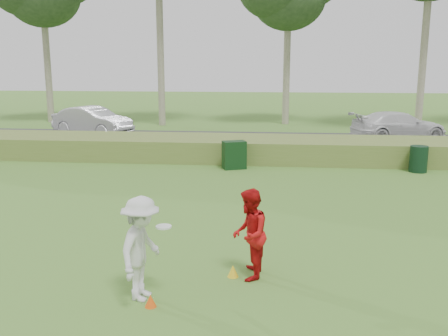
# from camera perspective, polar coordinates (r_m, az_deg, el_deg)

# --- Properties ---
(ground) EXTENTS (120.00, 120.00, 0.00)m
(ground) POSITION_cam_1_polar(r_m,az_deg,el_deg) (9.81, -2.44, -12.37)
(ground) COLOR #3E7226
(ground) RESTS_ON ground
(reed_strip) EXTENTS (80.00, 3.00, 0.90)m
(reed_strip) POSITION_cam_1_polar(r_m,az_deg,el_deg) (21.19, 2.21, 2.24)
(reed_strip) COLOR #58712D
(reed_strip) RESTS_ON ground
(park_road) EXTENTS (80.00, 6.00, 0.06)m
(park_road) POSITION_cam_1_polar(r_m,az_deg,el_deg) (26.18, 2.91, 3.19)
(park_road) COLOR #2D2D2D
(park_road) RESTS_ON ground
(player_white) EXTENTS (0.97, 1.28, 1.84)m
(player_white) POSITION_cam_1_polar(r_m,az_deg,el_deg) (8.77, -9.42, -9.07)
(player_white) COLOR silver
(player_white) RESTS_ON ground
(player_red) EXTENTS (0.69, 0.87, 1.74)m
(player_red) POSITION_cam_1_polar(r_m,az_deg,el_deg) (9.49, 2.92, -7.56)
(player_red) COLOR #B50F10
(player_red) RESTS_ON ground
(cone_orange) EXTENTS (0.20, 0.20, 0.22)m
(cone_orange) POSITION_cam_1_polar(r_m,az_deg,el_deg) (8.78, -8.40, -14.78)
(cone_orange) COLOR #F5500C
(cone_orange) RESTS_ON ground
(cone_yellow) EXTENTS (0.21, 0.21, 0.24)m
(cone_yellow) POSITION_cam_1_polar(r_m,az_deg,el_deg) (9.78, 1.03, -11.68)
(cone_yellow) COLOR yellow
(cone_yellow) RESTS_ON ground
(utility_cabinet) EXTENTS (1.00, 0.81, 1.07)m
(utility_cabinet) POSITION_cam_1_polar(r_m,az_deg,el_deg) (19.22, 1.17, 1.50)
(utility_cabinet) COLOR black
(utility_cabinet) RESTS_ON ground
(trash_bin) EXTENTS (0.80, 0.80, 0.98)m
(trash_bin) POSITION_cam_1_polar(r_m,az_deg,el_deg) (20.02, 21.34, 0.97)
(trash_bin) COLOR black
(trash_bin) RESTS_ON ground
(car_mid) EXTENTS (4.98, 3.32, 1.55)m
(car_mid) POSITION_cam_1_polar(r_m,az_deg,el_deg) (28.86, -14.81, 5.25)
(car_mid) COLOR silver
(car_mid) RESTS_ON park_road
(car_right) EXTENTS (5.35, 3.33, 1.45)m
(car_right) POSITION_cam_1_polar(r_m,az_deg,el_deg) (27.76, 19.34, 4.60)
(car_right) COLOR silver
(car_right) RESTS_ON park_road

